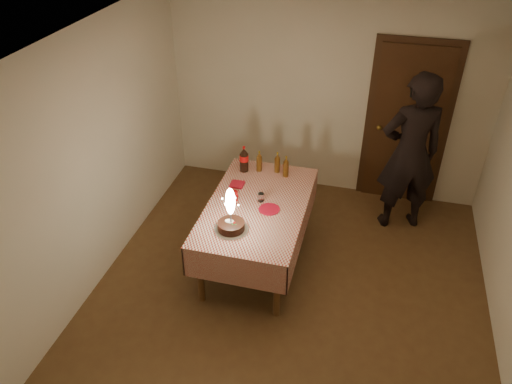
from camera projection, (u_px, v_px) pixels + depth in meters
ground at (287, 300)px, 5.13m from camera, size 4.00×4.50×0.01m
room_shell at (299, 157)px, 4.25m from camera, size 4.04×4.54×2.62m
dining_table at (257, 212)px, 5.28m from camera, size 1.02×1.72×0.76m
birthday_cake at (231, 219)px, 4.80m from camera, size 0.33×0.33×0.48m
red_plate at (269, 209)px, 5.14m from camera, size 0.22×0.22×0.01m
red_cup at (234, 196)px, 5.27m from camera, size 0.08×0.08×0.10m
clear_cup at (261, 197)px, 5.25m from camera, size 0.07×0.07×0.09m
napkin_stack at (237, 184)px, 5.52m from camera, size 0.15×0.15×0.02m
cola_bottle at (244, 159)px, 5.69m from camera, size 0.10×0.10×0.32m
amber_bottle_left at (259, 162)px, 5.72m from camera, size 0.06×0.06×0.25m
amber_bottle_right at (286, 167)px, 5.62m from camera, size 0.06×0.06×0.25m
amber_bottle_mid at (277, 163)px, 5.69m from camera, size 0.06×0.06×0.25m
photographer at (410, 154)px, 5.67m from camera, size 0.83×0.68×1.96m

